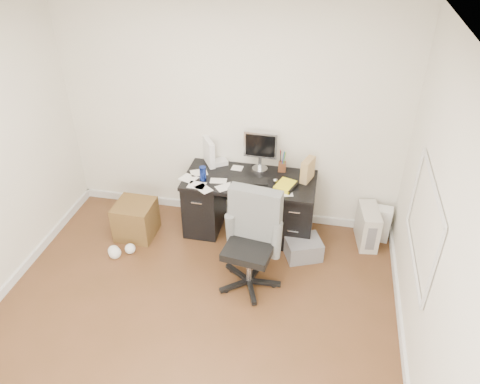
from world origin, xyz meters
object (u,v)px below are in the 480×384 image
(keyboard, at_px, (249,182))
(office_chair, at_px, (249,244))
(wicker_basket, at_px, (136,219))
(pc_tower, at_px, (368,226))
(desk, at_px, (249,204))
(lcd_monitor, at_px, (260,151))

(keyboard, height_order, office_chair, office_chair)
(keyboard, height_order, wicker_basket, keyboard)
(office_chair, bearing_deg, wicker_basket, 167.20)
(pc_tower, relative_size, wicker_basket, 1.04)
(keyboard, xyz_separation_m, office_chair, (0.15, -0.81, -0.22))
(keyboard, bearing_deg, wicker_basket, -178.85)
(office_chair, distance_m, pc_tower, 1.59)
(desk, height_order, pc_tower, desk)
(desk, distance_m, lcd_monitor, 0.64)
(pc_tower, distance_m, wicker_basket, 2.73)
(desk, distance_m, pc_tower, 1.40)
(lcd_monitor, distance_m, wicker_basket, 1.69)
(wicker_basket, bearing_deg, office_chair, -20.88)
(desk, relative_size, pc_tower, 3.28)
(desk, bearing_deg, wicker_basket, -166.07)
(lcd_monitor, distance_m, office_chair, 1.21)
(lcd_monitor, distance_m, keyboard, 0.39)
(keyboard, bearing_deg, pc_tower, -3.31)
(lcd_monitor, xyz_separation_m, pc_tower, (1.31, -0.16, -0.76))
(lcd_monitor, bearing_deg, wicker_basket, -156.26)
(desk, xyz_separation_m, office_chair, (0.16, -0.89, 0.14))
(desk, height_order, keyboard, keyboard)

